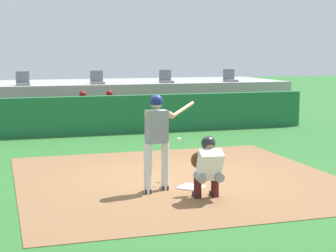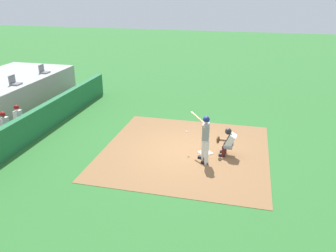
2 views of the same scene
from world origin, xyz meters
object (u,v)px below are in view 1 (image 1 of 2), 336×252
at_px(dugout_player_2, 84,110).
at_px(catcher_crouched, 208,165).
at_px(batter_at_plate, 158,136).
at_px(dugout_player_3, 110,110).
at_px(stadium_seat_4, 230,78).
at_px(stadium_seat_2, 97,80).
at_px(stadium_seat_1, 23,81).
at_px(home_plate, 191,187).
at_px(stadium_seat_3, 166,79).

bearing_deg(dugout_player_2, catcher_crouched, -84.76).
bearing_deg(batter_at_plate, dugout_player_3, 84.81).
distance_m(dugout_player_3, stadium_seat_4, 5.59).
xyz_separation_m(dugout_player_3, stadium_seat_2, (-0.07, 2.03, 0.86)).
relative_size(dugout_player_3, stadium_seat_1, 2.71).
xyz_separation_m(batter_at_plate, catcher_crouched, (0.68, -0.76, -0.43)).
bearing_deg(dugout_player_2, home_plate, -84.31).
bearing_deg(stadium_seat_1, batter_at_plate, -79.33).
xyz_separation_m(batter_at_plate, stadium_seat_1, (-1.93, 10.22, 0.50)).
height_order(home_plate, stadium_seat_3, stadium_seat_3).
bearing_deg(stadium_seat_4, stadium_seat_1, 180.00).
relative_size(dugout_player_2, stadium_seat_4, 2.71).
relative_size(catcher_crouched, dugout_player_3, 1.50).
bearing_deg(home_plate, dugout_player_2, 95.69).
distance_m(stadium_seat_2, stadium_seat_4, 5.20).
xyz_separation_m(dugout_player_2, stadium_seat_4, (6.01, 2.03, 0.86)).
xyz_separation_m(batter_at_plate, dugout_player_3, (0.74, 8.19, -0.36)).
relative_size(catcher_crouched, dugout_player_2, 1.50).
relative_size(dugout_player_2, stadium_seat_1, 2.71).
distance_m(batter_at_plate, stadium_seat_1, 10.41).
bearing_deg(dugout_player_2, stadium_seat_3, 30.81).
height_order(batter_at_plate, stadium_seat_2, stadium_seat_2).
xyz_separation_m(catcher_crouched, dugout_player_3, (0.06, 8.95, 0.07)).
xyz_separation_m(dugout_player_2, stadium_seat_1, (-1.79, 2.03, 0.86)).
bearing_deg(batter_at_plate, stadium_seat_1, 100.67).
bearing_deg(stadium_seat_2, catcher_crouched, -89.95).
height_order(batter_at_plate, stadium_seat_1, stadium_seat_1).
bearing_deg(home_plate, stadium_seat_2, 90.00).
xyz_separation_m(dugout_player_2, stadium_seat_2, (0.81, 2.03, 0.86)).
height_order(batter_at_plate, dugout_player_2, batter_at_plate).
relative_size(dugout_player_2, stadium_seat_3, 2.71).
distance_m(catcher_crouched, dugout_player_3, 8.95).
bearing_deg(stadium_seat_2, dugout_player_3, -88.05).
xyz_separation_m(stadium_seat_2, stadium_seat_3, (2.60, 0.00, 0.00)).
bearing_deg(stadium_seat_1, dugout_player_3, -37.32).
relative_size(home_plate, batter_at_plate, 0.24).
xyz_separation_m(catcher_crouched, dugout_player_2, (-0.82, 8.95, 0.07)).
distance_m(dugout_player_2, dugout_player_3, 0.88).
height_order(dugout_player_3, stadium_seat_2, stadium_seat_2).
height_order(dugout_player_2, stadium_seat_3, stadium_seat_3).
distance_m(batter_at_plate, catcher_crouched, 1.11).
distance_m(catcher_crouched, stadium_seat_1, 11.33).
height_order(stadium_seat_2, stadium_seat_3, same).
distance_m(catcher_crouched, stadium_seat_4, 12.19).
bearing_deg(stadium_seat_2, dugout_player_2, -111.74).
relative_size(catcher_crouched, stadium_seat_1, 4.06).
bearing_deg(batter_at_plate, dugout_player_2, 90.96).
distance_m(dugout_player_2, stadium_seat_1, 2.84).
xyz_separation_m(home_plate, dugout_player_2, (-0.81, 8.14, 0.65)).
height_order(home_plate, stadium_seat_2, stadium_seat_2).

